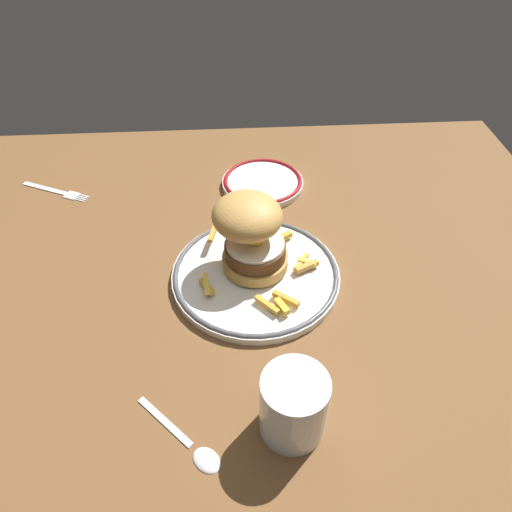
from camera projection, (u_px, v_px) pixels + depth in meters
ground_plane at (258, 309)px, 71.66cm from camera, size 111.18×103.40×4.00cm
dinner_plate at (256, 274)px, 72.99cm from camera, size 25.60×25.60×1.60cm
burger at (250, 233)px, 69.90cm from camera, size 14.15×14.25×11.54cm
fries_pile at (265, 265)px, 72.28cm from camera, size 18.26×20.64×2.15cm
water_glass at (293, 408)px, 53.24cm from camera, size 7.59×7.59×8.99cm
side_plate at (263, 182)px, 90.87cm from camera, size 15.40×15.40×1.60cm
fork at (57, 191)px, 89.91cm from camera, size 13.63×7.35×0.36cm
spoon at (197, 450)px, 53.43cm from camera, size 10.65×10.56×0.90cm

